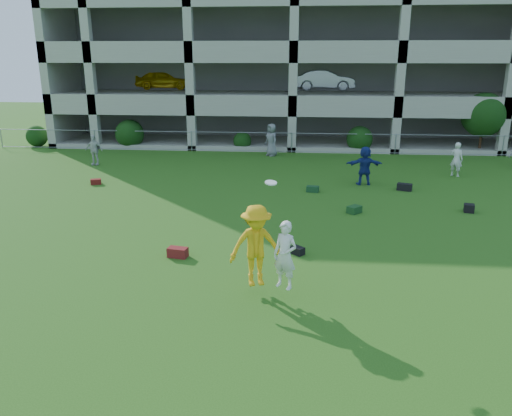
# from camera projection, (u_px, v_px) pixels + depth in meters

# --- Properties ---
(ground) EXTENTS (100.00, 100.00, 0.00)m
(ground) POSITION_uv_depth(u_px,v_px,m) (272.00, 305.00, 11.44)
(ground) COLOR #235114
(ground) RESTS_ON ground
(bystander_b) EXTENTS (0.94, 0.43, 1.56)m
(bystander_b) POSITION_uv_depth(u_px,v_px,m) (94.00, 150.00, 25.97)
(bystander_b) COLOR silver
(bystander_b) RESTS_ON ground
(bystander_c) EXTENTS (1.02, 1.06, 1.83)m
(bystander_c) POSITION_uv_depth(u_px,v_px,m) (271.00, 140.00, 28.34)
(bystander_c) COLOR slate
(bystander_c) RESTS_ON ground
(bystander_d) EXTENTS (1.63, 0.66, 1.72)m
(bystander_d) POSITION_uv_depth(u_px,v_px,m) (365.00, 166.00, 21.95)
(bystander_d) COLOR navy
(bystander_d) RESTS_ON ground
(bystander_e) EXTENTS (0.71, 0.67, 1.62)m
(bystander_e) POSITION_uv_depth(u_px,v_px,m) (456.00, 159.00, 23.51)
(bystander_e) COLOR silver
(bystander_e) RESTS_ON ground
(bag_red_a) EXTENTS (0.59, 0.39, 0.28)m
(bag_red_a) POSITION_uv_depth(u_px,v_px,m) (178.00, 252.00, 14.14)
(bag_red_a) COLOR #5A1A0F
(bag_red_a) RESTS_ON ground
(bag_black_b) EXTENTS (0.47, 0.45, 0.22)m
(bag_black_b) POSITION_uv_depth(u_px,v_px,m) (297.00, 250.00, 14.36)
(bag_black_b) COLOR black
(bag_black_b) RESTS_ON ground
(bag_green_c) EXTENTS (0.60, 0.61, 0.26)m
(bag_green_c) POSITION_uv_depth(u_px,v_px,m) (354.00, 209.00, 18.13)
(bag_green_c) COLOR #153B1A
(bag_green_c) RESTS_ON ground
(crate_d) EXTENTS (0.42, 0.42, 0.30)m
(crate_d) POSITION_uv_depth(u_px,v_px,m) (469.00, 208.00, 18.21)
(crate_d) COLOR black
(crate_d) RESTS_ON ground
(bag_black_e) EXTENTS (0.67, 0.49, 0.30)m
(bag_black_e) POSITION_uv_depth(u_px,v_px,m) (404.00, 187.00, 21.16)
(bag_black_e) COLOR black
(bag_black_e) RESTS_ON ground
(bag_red_f) EXTENTS (0.52, 0.42, 0.24)m
(bag_red_f) POSITION_uv_depth(u_px,v_px,m) (96.00, 182.00, 22.18)
(bag_red_f) COLOR #51160D
(bag_red_f) RESTS_ON ground
(bag_green_g) EXTENTS (0.55, 0.39, 0.25)m
(bag_green_g) POSITION_uv_depth(u_px,v_px,m) (313.00, 189.00, 20.95)
(bag_green_g) COLOR #143921
(bag_green_g) RESTS_ON ground
(frisbee_contest) EXTENTS (1.75, 1.18, 2.58)m
(frisbee_contest) POSITION_uv_depth(u_px,v_px,m) (261.00, 247.00, 11.59)
(frisbee_contest) COLOR #F3AF15
(frisbee_contest) RESTS_ON ground
(parking_garage) EXTENTS (30.00, 14.00, 12.00)m
(parking_garage) POSITION_uv_depth(u_px,v_px,m) (296.00, 48.00, 36.08)
(parking_garage) COLOR #9E998C
(parking_garage) RESTS_ON ground
(fence) EXTENTS (36.06, 0.06, 1.20)m
(fence) POSITION_uv_depth(u_px,v_px,m) (292.00, 142.00, 29.36)
(fence) COLOR gray
(fence) RESTS_ON ground
(shrub_row) EXTENTS (34.38, 2.52, 3.50)m
(shrub_row) POSITION_uv_depth(u_px,v_px,m) (370.00, 126.00, 29.37)
(shrub_row) COLOR #163D11
(shrub_row) RESTS_ON ground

